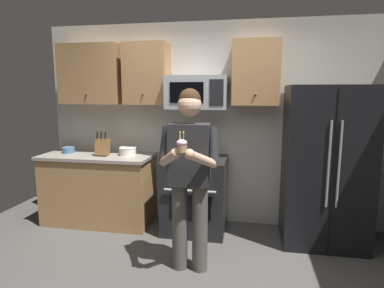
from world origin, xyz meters
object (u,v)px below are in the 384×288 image
at_px(microwave, 197,92).
at_px(cupcake, 182,145).
at_px(oven_range, 195,194).
at_px(knife_block, 102,147).
at_px(bowl_large_white, 128,151).
at_px(person, 189,171).
at_px(refrigerator, 325,166).
at_px(bowl_small_colored, 68,150).

xyz_separation_m(microwave, cupcake, (0.10, -1.36, -0.43)).
bearing_deg(oven_range, knife_block, -178.60).
relative_size(microwave, knife_block, 2.31).
height_order(oven_range, bowl_large_white, bowl_large_white).
height_order(person, cupcake, person).
distance_m(bowl_large_white, person, 1.40).
bearing_deg(knife_block, oven_range, 1.40).
height_order(oven_range, person, person).
height_order(microwave, bowl_large_white, microwave).
bearing_deg(knife_block, refrigerator, -0.21).
distance_m(person, cupcake, 0.44).
bearing_deg(cupcake, bowl_small_colored, 144.76).
bearing_deg(cupcake, microwave, 94.39).
height_order(refrigerator, bowl_small_colored, refrigerator).
xyz_separation_m(knife_block, person, (1.30, -0.89, -0.04)).
bearing_deg(cupcake, refrigerator, 40.83).
xyz_separation_m(bowl_large_white, person, (1.00, -0.98, 0.02)).
xyz_separation_m(bowl_large_white, bowl_small_colored, (-0.83, -0.01, -0.01)).
xyz_separation_m(bowl_small_colored, cupcake, (1.84, -1.30, 0.33)).
relative_size(oven_range, knife_block, 2.91).
bearing_deg(person, microwave, 95.78).
bearing_deg(refrigerator, bowl_small_colored, 178.38).
xyz_separation_m(oven_range, microwave, (0.00, 0.12, 1.26)).
relative_size(oven_range, bowl_large_white, 4.24).
bearing_deg(bowl_small_colored, cupcake, -35.24).
bearing_deg(bowl_large_white, refrigerator, -2.41).
bearing_deg(microwave, cupcake, -85.61).
xyz_separation_m(bowl_small_colored, person, (1.84, -0.97, 0.03)).
bearing_deg(knife_block, bowl_small_colored, 171.27).
height_order(oven_range, refrigerator, refrigerator).
bearing_deg(oven_range, refrigerator, -1.50).
xyz_separation_m(knife_block, cupcake, (1.30, -1.22, 0.26)).
distance_m(bowl_large_white, bowl_small_colored, 0.83).
distance_m(microwave, cupcake, 1.43).
xyz_separation_m(refrigerator, cupcake, (-1.40, -1.21, 0.39)).
height_order(knife_block, person, person).
relative_size(refrigerator, bowl_large_white, 8.19).
bearing_deg(cupcake, bowl_large_white, 127.48).
xyz_separation_m(refrigerator, bowl_large_white, (-2.40, 0.10, 0.07)).
bearing_deg(refrigerator, knife_block, 179.79).
relative_size(oven_range, microwave, 1.26).
relative_size(knife_block, cupcake, 1.84).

